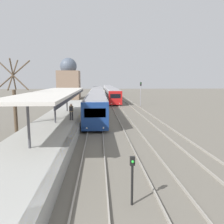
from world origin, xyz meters
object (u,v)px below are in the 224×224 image
(train_near, at_px, (97,97))
(signal_post_near, at_px, (132,176))
(person_on_platform, at_px, (71,110))
(train_far, at_px, (110,92))
(signal_mast_far, at_px, (141,91))

(train_near, relative_size, signal_post_near, 22.21)
(person_on_platform, xyz_separation_m, train_near, (2.44, 21.10, -0.27))
(train_far, relative_size, signal_mast_far, 9.35)
(person_on_platform, distance_m, signal_post_near, 14.52)
(train_near, distance_m, signal_post_near, 35.04)
(train_near, xyz_separation_m, train_far, (3.56, 20.19, -0.04))
(person_on_platform, bearing_deg, train_far, 81.73)
(person_on_platform, relative_size, train_near, 0.04)
(person_on_platform, relative_size, train_far, 0.04)
(train_near, bearing_deg, train_far, 79.99)
(train_far, xyz_separation_m, signal_mast_far, (4.93, -21.36, 1.25))
(train_near, relative_size, train_far, 1.06)
(signal_post_near, bearing_deg, person_on_platform, 106.58)
(signal_post_near, bearing_deg, train_near, 92.78)
(signal_post_near, bearing_deg, train_far, 88.07)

